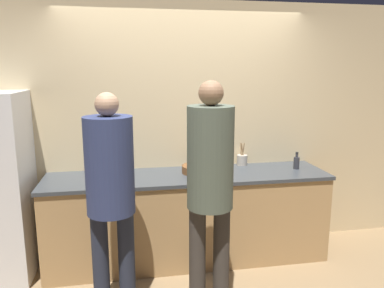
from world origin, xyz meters
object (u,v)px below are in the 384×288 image
Objects in this scene: utensil_crock at (242,160)px; bottle_dark at (296,162)px; cup_white at (224,168)px; person_center at (210,179)px; fruit_bowl at (198,169)px; bottle_amber at (97,164)px; person_left at (110,185)px.

bottle_dark is (0.51, -0.25, 0.01)m from utensil_crock.
utensil_crock is at bearing 42.11° from cup_white.
bottle_dark reaches higher than cup_white.
cup_white is at bearing 179.35° from bottle_dark.
fruit_bowl is (0.09, 0.92, -0.17)m from person_center.
utensil_crock is 1.53m from bottle_amber.
bottle_amber is at bearing 129.19° from person_center.
utensil_crock is at bearing 0.33° from bottle_amber.
cup_white is at bearing 35.12° from person_left.
cup_white is at bearing -5.65° from fruit_bowl.
cup_white is (1.09, 0.77, -0.12)m from person_left.
fruit_bowl is 1.59× the size of bottle_amber.
person_left is 1.34m from cup_white.
person_center is at bearing -141.91° from bottle_dark.
utensil_crock is (1.36, 1.01, -0.10)m from person_left.
fruit_bowl is 1.87× the size of bottle_dark.
person_center is 0.97m from cup_white.
person_center is 7.51× the size of utensil_crock.
utensil_crock reaches higher than bottle_dark.
person_center is at bearing -50.81° from bottle_amber.
person_left is 8.43× the size of bottle_amber.
bottle_dark is (1.13, 0.88, -0.14)m from person_center.
fruit_bowl is 3.95× the size of cup_white.
bottle_amber is 2.06m from bottle_dark.
fruit_bowl is at bearing 43.54° from person_left.
utensil_crock is (0.62, 1.13, -0.15)m from person_center.
bottle_amber is 1.29m from cup_white.
bottle_amber reaches higher than bottle_dark.
fruit_bowl is at bearing 174.35° from cup_white.
utensil_crock is at bearing 36.61° from person_left.
person_center is 0.94m from fruit_bowl.
fruit_bowl is at bearing -157.57° from utensil_crock.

